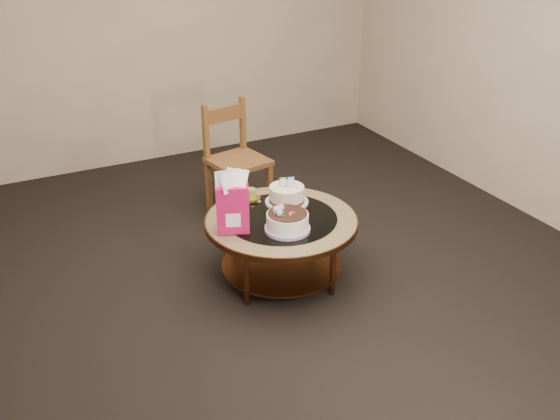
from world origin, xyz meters
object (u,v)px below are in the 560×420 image
dining_chair (235,159)px  cream_cake (287,195)px  gift_bag (232,202)px  coffee_table (281,228)px  decorated_cake (287,222)px

dining_chair → cream_cake: bearing=-101.4°
cream_cake → gift_bag: (-0.49, -0.20, 0.14)m
coffee_table → cream_cake: 0.26m
coffee_table → decorated_cake: (-0.05, -0.17, 0.14)m
coffee_table → gift_bag: size_ratio=2.51×
decorated_cake → coffee_table: bearing=75.1°
decorated_cake → dining_chair: 1.26m
cream_cake → gift_bag: bearing=-140.4°
coffee_table → gift_bag: bearing=-176.4°
cream_cake → dining_chair: dining_chair is taller
coffee_table → decorated_cake: 0.22m
gift_bag → coffee_table: bearing=24.9°
gift_bag → dining_chair: (0.48, 1.10, -0.20)m
cream_cake → gift_bag: size_ratio=0.74×
decorated_cake → dining_chair: dining_chair is taller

